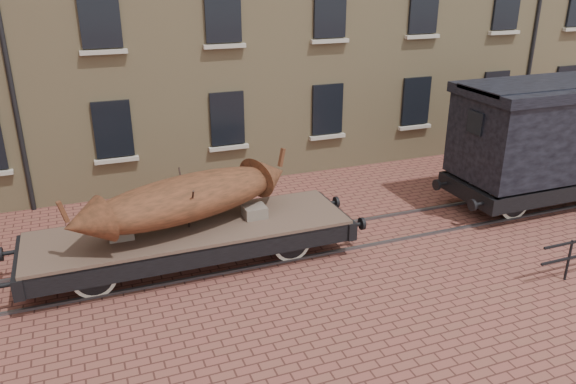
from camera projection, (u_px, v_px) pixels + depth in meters
name	position (u px, v px, depth m)	size (l,w,h in m)	color
ground	(369.00, 232.00, 15.16)	(90.00, 90.00, 0.00)	brown
rail_track	(369.00, 231.00, 15.15)	(30.00, 1.52, 0.06)	#59595E
flatcar_wagon	(191.00, 234.00, 13.26)	(8.39, 2.28, 1.27)	brown
iron_boat	(187.00, 198.00, 12.90)	(5.63, 2.98, 1.40)	brown
goods_van	(560.00, 128.00, 16.37)	(7.12, 2.59, 3.68)	black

